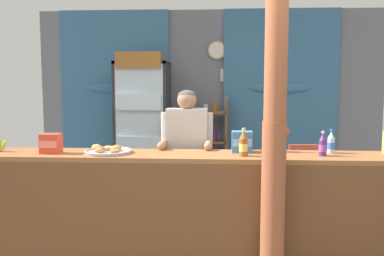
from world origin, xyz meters
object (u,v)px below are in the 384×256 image
Objects in this scene: soda_bottle_iced_tea at (243,144)px; pastry_tray at (108,151)px; shopkeeper at (187,147)px; snack_box_biscuit at (242,142)px; drink_fridge at (143,120)px; soda_bottle_grape_soda at (323,145)px; soda_bottle_orange_soda at (269,136)px; bottle_shelf_rack at (210,144)px; timber_post at (275,128)px; stall_counter at (185,197)px; soda_bottle_water at (331,143)px; plastic_lawn_chair at (304,174)px; snack_box_crackers at (51,143)px.

soda_bottle_iced_tea is 0.58× the size of pastry_tray.
shopkeeper reaches higher than snack_box_biscuit.
soda_bottle_grape_soda is (1.90, -1.94, -0.03)m from drink_fridge.
bottle_shelf_rack is at bearing 105.71° from soda_bottle_orange_soda.
timber_post is 1.70× the size of shopkeeper.
stall_counter is 1.26m from soda_bottle_grape_soda.
bottle_shelf_rack reaches higher than stall_counter.
bottle_shelf_rack reaches higher than soda_bottle_water.
pastry_tray reaches higher than plastic_lawn_chair.
shopkeeper is 0.62m from snack_box_biscuit.
drink_fridge is 8.13× the size of soda_bottle_iced_tea.
soda_bottle_orange_soda is 1.91× the size of snack_box_crackers.
timber_post is at bearing -66.46° from snack_box_biscuit.
bottle_shelf_rack reaches higher than snack_box_crackers.
soda_bottle_orange_soda reaches higher than soda_bottle_grape_soda.
drink_fridge reaches higher than soda_bottle_water.
snack_box_crackers is (-2.37, -0.02, -0.00)m from soda_bottle_grape_soda.
stall_counter is 0.71m from snack_box_biscuit.
plastic_lawn_chair is 4.01× the size of soda_bottle_grape_soda.
drink_fridge reaches higher than bottle_shelf_rack.
snack_box_crackers is (-1.20, 0.06, 0.45)m from stall_counter.
snack_box_biscuit is (-0.68, 0.15, 0.00)m from soda_bottle_grape_soda.
snack_box_biscuit is at bearing -32.05° from shopkeeper.
timber_post is at bearing -14.80° from pastry_tray.
soda_bottle_iced_tea is 0.21m from snack_box_biscuit.
soda_bottle_water reaches higher than snack_box_biscuit.
drink_fridge reaches higher than stall_counter.
stall_counter is 21.81× the size of snack_box_crackers.
snack_box_crackers is (-1.17, -0.50, 0.09)m from shopkeeper.
plastic_lawn_chair is at bearing 33.59° from shopkeeper.
shopkeeper is at bearing 23.09° from snack_box_crackers.
timber_post is 1.15m from shopkeeper.
soda_bottle_iced_tea is at bearing -45.76° from shopkeeper.
soda_bottle_water is at bearing 10.09° from stall_counter.
soda_bottle_iced_tea is at bearing -1.28° from snack_box_crackers.
timber_post reaches higher than drink_fridge.
snack_box_crackers is (-2.48, -0.17, -0.00)m from soda_bottle_water.
soda_bottle_iced_tea is (-0.22, 0.29, -0.17)m from timber_post.
soda_bottle_orange_soda is at bearing 9.08° from snack_box_biscuit.
shopkeeper is 1.28m from snack_box_crackers.
stall_counter is 1.50× the size of timber_post.
snack_box_biscuit is (-0.24, -0.04, -0.05)m from soda_bottle_orange_soda.
drink_fridge is 2.28m from soda_bottle_orange_soda.
drink_fridge is at bearing 115.67° from shopkeeper.
soda_bottle_grape_soda is (1.20, -0.48, 0.10)m from shopkeeper.
soda_bottle_orange_soda is at bearing 156.11° from soda_bottle_grape_soda.
stall_counter is 4.44× the size of plastic_lawn_chair.
soda_bottle_iced_tea is at bearing -165.43° from soda_bottle_water.
bottle_shelf_rack reaches higher than pastry_tray.
stall_counter is 1.28m from snack_box_crackers.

